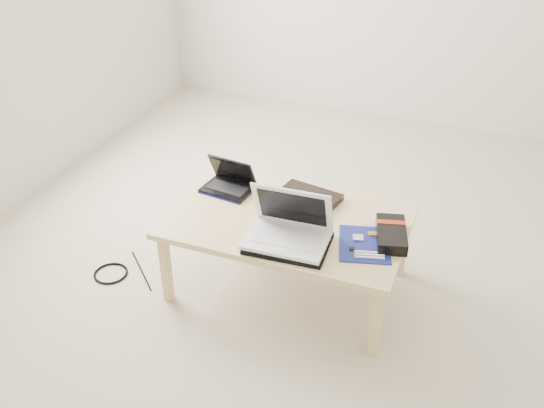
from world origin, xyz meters
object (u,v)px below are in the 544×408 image
at_px(coffee_table, 288,227).
at_px(gpu_box, 391,234).
at_px(netbook, 229,183).
at_px(white_laptop, 289,228).

bearing_deg(coffee_table, gpu_box, 0.69).
bearing_deg(coffee_table, netbook, 158.72).
relative_size(netbook, gpu_box, 0.96).
bearing_deg(white_laptop, coffee_table, 110.29).
xyz_separation_m(white_laptop, gpu_box, (0.42, 0.18, -0.04)).
bearing_deg(white_laptop, netbook, 143.60).
bearing_deg(gpu_box, white_laptop, -156.56).
height_order(coffee_table, netbook, netbook).
relative_size(white_laptop, gpu_box, 1.31).
bearing_deg(netbook, white_laptop, -36.40).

